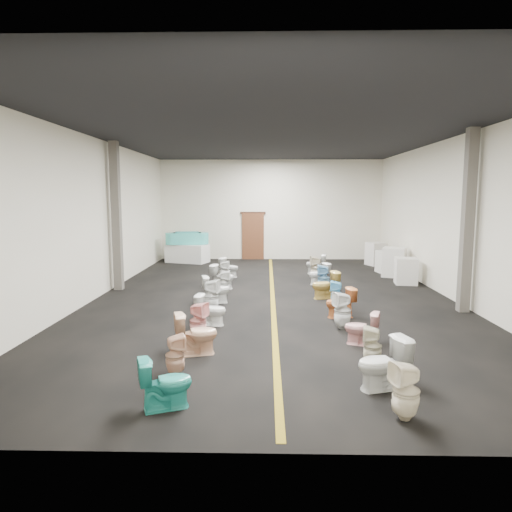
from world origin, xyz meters
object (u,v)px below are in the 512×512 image
at_px(toilet_right_1, 383,364).
at_px(toilet_right_2, 372,346).
at_px(toilet_left_1, 175,355).
at_px(toilet_right_0, 406,391).
at_px(toilet_left_9, 224,272).
at_px(toilet_right_5, 340,303).
at_px(toilet_right_9, 319,274).
at_px(toilet_right_11, 316,264).
at_px(appliance_crate_b, 394,262).
at_px(toilet_left_2, 196,334).
at_px(toilet_right_3, 362,328).
at_px(toilet_left_8, 223,277).
at_px(display_table, 187,253).
at_px(toilet_left_10, 229,268).
at_px(appliance_crate_c, 388,262).
at_px(toilet_right_6, 337,294).
at_px(appliance_crate_a, 406,271).
at_px(toilet_right_7, 325,285).
at_px(toilet_right_10, 316,268).
at_px(toilet_right_8, 324,278).
at_px(toilet_left_5, 211,296).
at_px(toilet_right_4, 342,311).
at_px(toilet_left_4, 211,310).
at_px(appliance_crate_d, 376,254).
at_px(toilet_left_6, 216,289).
at_px(toilet_left_3, 198,321).
at_px(bathtub, 187,238).
at_px(toilet_left_7, 224,283).
at_px(toilet_left_0, 166,383).

bearing_deg(toilet_right_1, toilet_right_2, 159.69).
xyz_separation_m(toilet_left_1, toilet_right_0, (3.25, -1.37, 0.05)).
relative_size(toilet_left_9, toilet_right_5, 1.02).
distance_m(toilet_right_9, toilet_right_11, 2.02).
bearing_deg(toilet_right_5, appliance_crate_b, 140.14).
xyz_separation_m(toilet_left_2, toilet_right_3, (3.12, 0.61, -0.06)).
height_order(toilet_left_8, toilet_right_9, toilet_left_8).
bearing_deg(toilet_right_9, display_table, -154.41).
distance_m(toilet_left_10, toilet_right_2, 9.03).
bearing_deg(toilet_right_0, toilet_left_8, -174.80).
bearing_deg(toilet_right_11, toilet_right_2, 10.28).
bearing_deg(toilet_left_1, appliance_crate_c, -52.44).
xyz_separation_m(toilet_left_2, toilet_right_6, (3.10, 3.61, -0.04)).
relative_size(toilet_right_5, toilet_right_6, 1.01).
xyz_separation_m(appliance_crate_a, toilet_right_7, (-2.92, -2.21, -0.05)).
bearing_deg(toilet_right_10, display_table, -132.30).
relative_size(toilet_right_3, toilet_right_8, 0.82).
height_order(appliance_crate_c, toilet_left_5, toilet_left_5).
distance_m(appliance_crate_b, toilet_right_3, 8.14).
height_order(appliance_crate_b, toilet_right_0, appliance_crate_b).
height_order(toilet_right_1, toilet_right_4, toilet_right_4).
relative_size(toilet_left_4, toilet_right_3, 1.04).
distance_m(toilet_right_2, toilet_right_3, 1.09).
height_order(appliance_crate_d, toilet_left_5, appliance_crate_d).
bearing_deg(toilet_right_5, toilet_left_6, -127.79).
bearing_deg(appliance_crate_d, toilet_left_1, -116.66).
xyz_separation_m(toilet_left_5, toilet_left_10, (0.04, 5.02, -0.07)).
xyz_separation_m(toilet_left_3, toilet_right_6, (3.19, 2.72, -0.03)).
bearing_deg(toilet_left_2, toilet_right_1, -131.79).
distance_m(toilet_left_3, toilet_left_6, 3.15).
height_order(toilet_left_1, toilet_right_2, same).
distance_m(bathtub, toilet_right_11, 6.07).
relative_size(appliance_crate_d, toilet_left_1, 1.40).
height_order(toilet_right_3, toilet_right_5, toilet_right_5).
distance_m(toilet_left_4, toilet_right_5, 3.08).
distance_m(toilet_right_5, toilet_right_8, 2.99).
distance_m(bathtub, toilet_left_2, 11.87).
bearing_deg(display_table, toilet_left_2, -79.41).
distance_m(toilet_left_2, toilet_right_0, 3.89).
xyz_separation_m(toilet_left_7, toilet_right_5, (2.99, -2.36, -0.01)).
relative_size(bathtub, toilet_right_6, 2.63).
xyz_separation_m(appliance_crate_d, toilet_left_1, (-6.04, -12.02, -0.14)).
distance_m(toilet_left_4, toilet_left_8, 4.06).
distance_m(appliance_crate_c, appliance_crate_d, 1.91).
distance_m(toilet_left_6, toilet_right_10, 4.70).
bearing_deg(toilet_right_5, toilet_left_0, -46.53).
bearing_deg(toilet_right_0, toilet_left_0, -109.95).
bearing_deg(appliance_crate_a, toilet_left_3, -134.89).
xyz_separation_m(display_table, toilet_left_3, (2.08, -10.75, -0.01)).
relative_size(toilet_left_7, toilet_left_8, 0.97).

